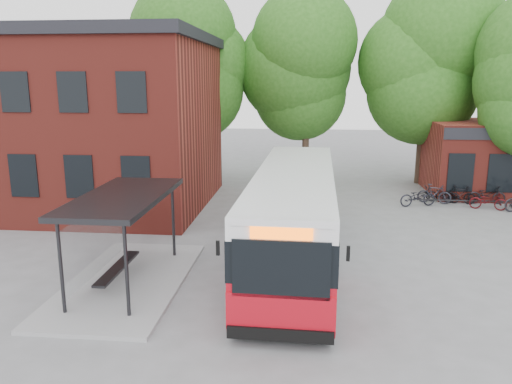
# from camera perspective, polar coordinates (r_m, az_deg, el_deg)

# --- Properties ---
(ground) EXTENTS (100.00, 100.00, 0.00)m
(ground) POSITION_cam_1_polar(r_m,az_deg,el_deg) (16.52, 1.82, -9.63)
(ground) COLOR slate
(station_building) EXTENTS (18.40, 10.40, 8.50)m
(station_building) POSITION_cam_1_polar(r_m,az_deg,el_deg) (28.08, -24.45, 7.45)
(station_building) COLOR maroon
(station_building) RESTS_ON ground
(bus_shelter) EXTENTS (3.60, 7.00, 2.90)m
(bus_shelter) POSITION_cam_1_polar(r_m,az_deg,el_deg) (16.02, -14.75, -5.27)
(bus_shelter) COLOR #252528
(bus_shelter) RESTS_ON ground
(bike_rail) EXTENTS (5.20, 0.10, 0.38)m
(bike_rail) POSITION_cam_1_polar(r_m,az_deg,el_deg) (27.26, 23.21, -1.24)
(bike_rail) COLOR #252528
(bike_rail) RESTS_ON ground
(tree_0) EXTENTS (7.92, 7.92, 11.00)m
(tree_0) POSITION_cam_1_polar(r_m,az_deg,el_deg) (32.03, -7.06, 11.23)
(tree_0) COLOR #235617
(tree_0) RESTS_ON ground
(tree_1) EXTENTS (7.92, 7.92, 10.40)m
(tree_1) POSITION_cam_1_polar(r_m,az_deg,el_deg) (32.27, 5.80, 10.74)
(tree_1) COLOR #235617
(tree_1) RESTS_ON ground
(tree_2) EXTENTS (7.92, 7.92, 11.00)m
(tree_2) POSITION_cam_1_polar(r_m,az_deg,el_deg) (32.03, 18.66, 10.67)
(tree_2) COLOR #235617
(tree_2) RESTS_ON ground
(city_bus) EXTENTS (3.03, 12.71, 3.21)m
(city_bus) POSITION_cam_1_polar(r_m,az_deg,el_deg) (17.63, 4.41, -2.69)
(city_bus) COLOR #AC0B18
(city_bus) RESTS_ON ground
(bicycle_0) EXTENTS (2.02, 1.20, 1.00)m
(bicycle_0) POSITION_cam_1_polar(r_m,az_deg,el_deg) (26.53, 18.00, -0.50)
(bicycle_0) COLOR black
(bicycle_0) RESTS_ON ground
(bicycle_1) EXTENTS (1.76, 0.96, 1.02)m
(bicycle_1) POSITION_cam_1_polar(r_m,az_deg,el_deg) (27.42, 19.71, -0.19)
(bicycle_1) COLOR #24252E
(bicycle_1) RESTS_ON ground
(bicycle_2) EXTENTS (1.75, 1.00, 0.87)m
(bicycle_2) POSITION_cam_1_polar(r_m,az_deg,el_deg) (27.80, 20.58, -0.24)
(bicycle_2) COLOR black
(bicycle_2) RESTS_ON ground
(bicycle_3) EXTENTS (1.64, 0.76, 0.95)m
(bicycle_3) POSITION_cam_1_polar(r_m,az_deg,el_deg) (27.79, 22.26, -0.30)
(bicycle_3) COLOR black
(bicycle_3) RESTS_ON ground
(bicycle_4) EXTENTS (1.83, 1.00, 0.91)m
(bicycle_4) POSITION_cam_1_polar(r_m,az_deg,el_deg) (27.12, 25.01, -0.90)
(bicycle_4) COLOR #480C0F
(bicycle_4) RESTS_ON ground
(bicycle_6) EXTENTS (1.88, 0.66, 0.99)m
(bicycle_6) POSITION_cam_1_polar(r_m,az_deg,el_deg) (28.31, 24.85, -0.27)
(bicycle_6) COLOR black
(bicycle_6) RESTS_ON ground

